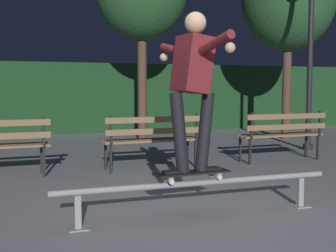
% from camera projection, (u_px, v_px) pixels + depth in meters
% --- Properties ---
extents(ground_plane, '(90.00, 90.00, 0.00)m').
position_uv_depth(ground_plane, '(204.00, 221.00, 4.47)').
color(ground_plane, gray).
extents(hedge_backdrop, '(24.00, 1.20, 2.00)m').
position_uv_depth(hedge_backdrop, '(68.00, 98.00, 13.38)').
color(hedge_backdrop, '#193D1E').
rests_on(hedge_backdrop, ground).
extents(grind_rail, '(2.92, 0.18, 0.37)m').
position_uv_depth(grind_rail, '(199.00, 188.00, 4.58)').
color(grind_rail, gray).
rests_on(grind_rail, ground).
extents(skateboard, '(0.80, 0.27, 0.09)m').
position_uv_depth(skateboard, '(192.00, 173.00, 4.54)').
color(skateboard, black).
rests_on(skateboard, grind_rail).
extents(skateboarder, '(0.63, 1.40, 1.56)m').
position_uv_depth(skateboarder, '(193.00, 78.00, 4.47)').
color(skateboarder, black).
rests_on(skateboarder, skateboard).
extents(park_bench_left_center, '(1.61, 0.47, 0.88)m').
position_uv_depth(park_bench_left_center, '(153.00, 136.00, 7.23)').
color(park_bench_left_center, black).
rests_on(park_bench_left_center, ground).
extents(park_bench_right_center, '(1.61, 0.47, 0.88)m').
position_uv_depth(park_bench_right_center, '(283.00, 131.00, 8.03)').
color(park_bench_right_center, black).
rests_on(park_bench_right_center, ground).
extents(tree_far_right, '(2.32, 2.32, 4.75)m').
position_uv_depth(tree_far_right, '(288.00, 0.00, 11.46)').
color(tree_far_right, '#4C3828').
rests_on(tree_far_right, ground).
extents(lamp_post_right, '(0.32, 0.32, 3.90)m').
position_uv_depth(lamp_post_right, '(311.00, 29.00, 9.41)').
color(lamp_post_right, black).
rests_on(lamp_post_right, ground).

